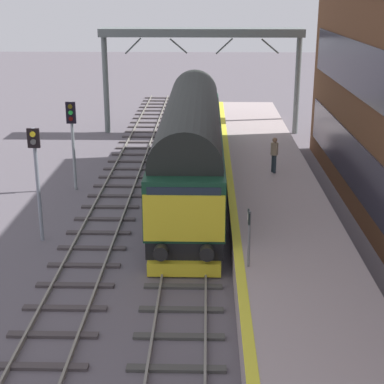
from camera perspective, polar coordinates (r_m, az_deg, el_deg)
ground_plane at (r=24.81m, az=-0.31°, el=-2.74°), size 140.00×140.00×0.00m
track_main at (r=24.79m, az=-0.31°, el=-2.62°), size 2.50×60.00×0.15m
track_adjacent_west at (r=25.13m, az=-8.21°, el=-2.52°), size 2.50×60.00×0.15m
station_platform at (r=24.79m, az=8.03°, el=-1.71°), size 4.00×44.00×1.01m
diesel_locomotive at (r=27.59m, az=-0.08°, el=4.86°), size 2.74×17.73×4.68m
signal_post_mid at (r=22.74m, az=-14.42°, el=1.85°), size 0.44×0.22×4.32m
signal_post_far at (r=28.47m, az=-11.20°, el=5.40°), size 0.44×0.22×4.18m
platform_number_sign at (r=18.17m, az=5.38°, el=-3.56°), size 0.10×0.44×1.78m
waiting_passenger at (r=27.85m, az=7.75°, el=3.78°), size 0.44×0.48×1.64m
overhead_footbridge at (r=39.28m, az=0.89°, el=14.26°), size 12.75×2.00×6.70m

